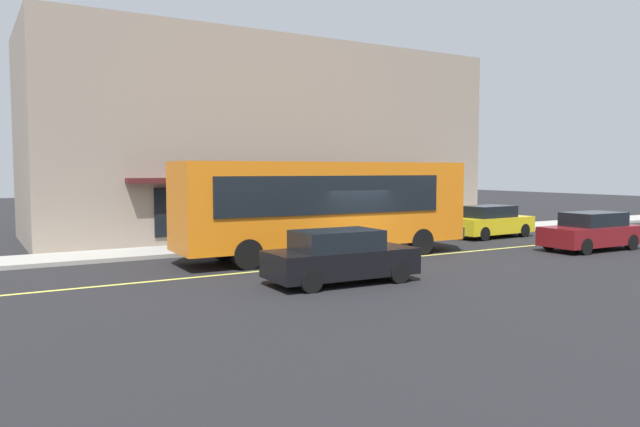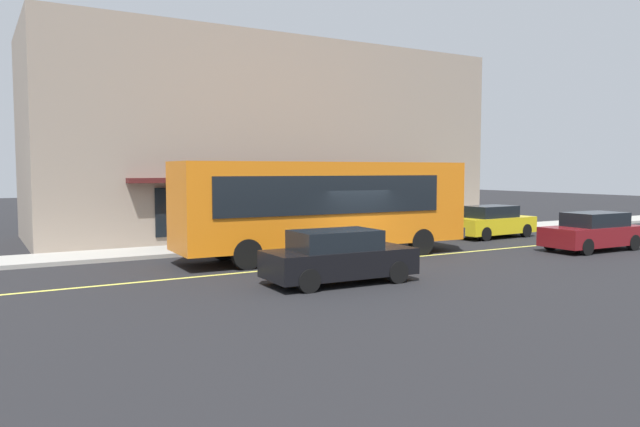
{
  "view_description": "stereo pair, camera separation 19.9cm",
  "coord_description": "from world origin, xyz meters",
  "px_view_note": "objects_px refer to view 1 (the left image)",
  "views": [
    {
      "loc": [
        -11.96,
        -17.25,
        3.22
      ],
      "look_at": [
        -0.62,
        1.91,
        1.6
      ],
      "focal_mm": 33.75,
      "sensor_mm": 36.0,
      "label": 1
    },
    {
      "loc": [
        -11.79,
        -17.35,
        3.22
      ],
      "look_at": [
        -0.62,
        1.91,
        1.6
      ],
      "focal_mm": 33.75,
      "sensor_mm": 36.0,
      "label": 2
    }
  ],
  "objects_px": {
    "car_maroon": "(591,232)",
    "car_black": "(340,257)",
    "bus": "(326,204)",
    "car_yellow": "(490,222)",
    "traffic_light": "(181,188)",
    "pedestrian_mid_block": "(407,212)"
  },
  "relations": [
    {
      "from": "car_maroon",
      "to": "car_yellow",
      "type": "height_order",
      "value": "same"
    },
    {
      "from": "car_black",
      "to": "pedestrian_mid_block",
      "type": "height_order",
      "value": "pedestrian_mid_block"
    },
    {
      "from": "car_black",
      "to": "car_maroon",
      "type": "bearing_deg",
      "value": 3.75
    },
    {
      "from": "pedestrian_mid_block",
      "to": "car_black",
      "type": "bearing_deg",
      "value": -137.16
    },
    {
      "from": "car_black",
      "to": "car_yellow",
      "type": "distance_m",
      "value": 13.88
    },
    {
      "from": "traffic_light",
      "to": "car_black",
      "type": "relative_size",
      "value": 0.73
    },
    {
      "from": "traffic_light",
      "to": "pedestrian_mid_block",
      "type": "xyz_separation_m",
      "value": [
        11.61,
        0.89,
        -1.4
      ]
    },
    {
      "from": "traffic_light",
      "to": "car_yellow",
      "type": "height_order",
      "value": "traffic_light"
    },
    {
      "from": "bus",
      "to": "traffic_light",
      "type": "xyz_separation_m",
      "value": [
        -4.34,
        3.46,
        0.55
      ]
    },
    {
      "from": "bus",
      "to": "car_black",
      "type": "xyz_separation_m",
      "value": [
        -2.25,
        -4.48,
        -1.24
      ]
    },
    {
      "from": "car_maroon",
      "to": "car_black",
      "type": "height_order",
      "value": "same"
    },
    {
      "from": "traffic_light",
      "to": "pedestrian_mid_block",
      "type": "relative_size",
      "value": 1.95
    },
    {
      "from": "car_yellow",
      "to": "pedestrian_mid_block",
      "type": "height_order",
      "value": "pedestrian_mid_block"
    },
    {
      "from": "car_black",
      "to": "car_yellow",
      "type": "relative_size",
      "value": 0.99
    },
    {
      "from": "bus",
      "to": "car_black",
      "type": "distance_m",
      "value": 5.16
    },
    {
      "from": "car_black",
      "to": "pedestrian_mid_block",
      "type": "relative_size",
      "value": 2.65
    },
    {
      "from": "traffic_light",
      "to": "pedestrian_mid_block",
      "type": "distance_m",
      "value": 11.72
    },
    {
      "from": "car_maroon",
      "to": "traffic_light",
      "type": "bearing_deg",
      "value": 153.97
    },
    {
      "from": "bus",
      "to": "pedestrian_mid_block",
      "type": "bearing_deg",
      "value": 30.92
    },
    {
      "from": "car_maroon",
      "to": "car_black",
      "type": "relative_size",
      "value": 0.99
    },
    {
      "from": "car_yellow",
      "to": "pedestrian_mid_block",
      "type": "distance_m",
      "value": 3.97
    },
    {
      "from": "bus",
      "to": "car_maroon",
      "type": "relative_size",
      "value": 2.58
    }
  ]
}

